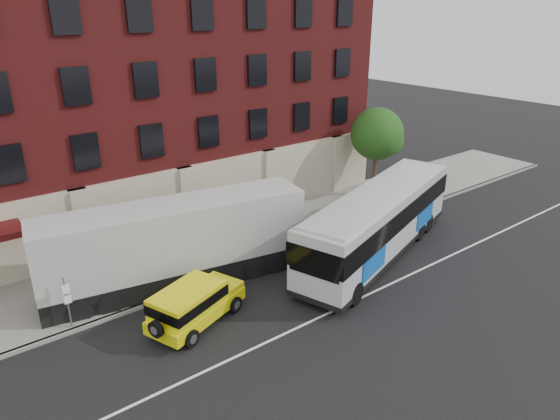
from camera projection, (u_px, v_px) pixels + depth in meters
ground at (321, 326)px, 21.39m from camera, size 120.00×120.00×0.00m
sidewalk at (213, 249)px, 27.96m from camera, size 60.00×6.00×0.15m
kerb at (243, 270)px, 25.76m from camera, size 60.00×0.25×0.15m
lane_line at (313, 320)px, 21.75m from camera, size 60.00×0.12×0.01m
building at (141, 95)px, 30.93m from camera, size 30.00×12.10×15.00m
sign_pole at (68, 301)px, 20.55m from camera, size 0.30×0.20×2.50m
street_tree at (377, 136)px, 34.32m from camera, size 3.60×3.60×6.20m
city_bus at (379, 220)px, 26.80m from camera, size 13.79×6.95×3.72m
yellow_suv at (193, 303)px, 21.14m from camera, size 4.87×3.30×1.82m
shipping_container at (176, 245)px, 23.91m from camera, size 12.85×4.71×4.20m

